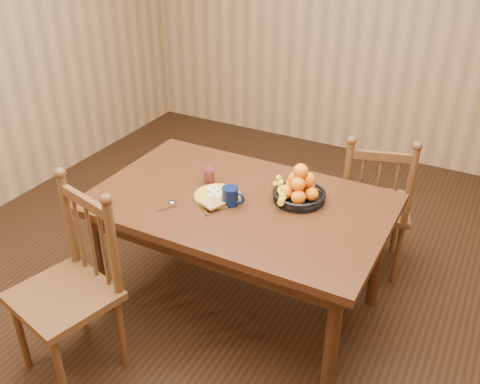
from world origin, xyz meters
The scene contains 10 objects.
room centered at (0.00, 0.00, 1.35)m, with size 4.52×5.02×2.72m.
dining_table centered at (0.00, 0.00, 0.67)m, with size 1.60×1.00×0.75m.
chair_far centered at (0.56, 0.74, 0.47)m, with size 0.54×0.53×0.98m.
chair_near centered at (-0.54, -0.78, 0.50)m, with size 0.56×0.54×1.02m.
breakfast_plate centered at (-0.12, -0.04, 0.76)m, with size 0.26×0.30×0.04m.
fork centered at (-0.10, -0.14, 0.75)m, with size 0.08×0.18×0.00m.
spoon centered at (-0.31, -0.22, 0.75)m, with size 0.07×0.15×0.01m.
coffee_mug centered at (-0.02, -0.06, 0.80)m, with size 0.13×0.09×0.10m.
juice_glass centered at (-0.25, 0.09, 0.79)m, with size 0.06×0.06×0.09m.
fruit_bowl centered at (0.28, 0.15, 0.82)m, with size 0.32×0.32×0.22m.
Camera 1 is at (1.18, -2.21, 2.23)m, focal length 40.00 mm.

